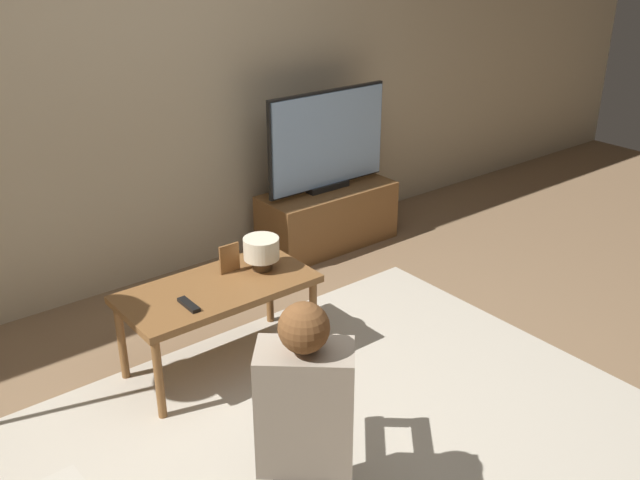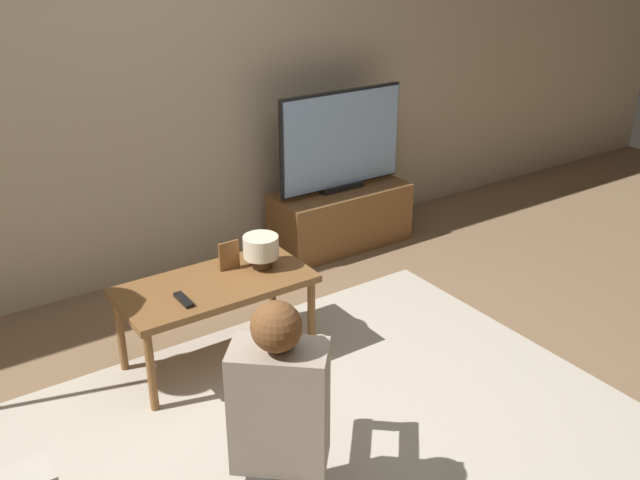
{
  "view_description": "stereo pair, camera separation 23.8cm",
  "coord_description": "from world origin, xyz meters",
  "px_view_note": "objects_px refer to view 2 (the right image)",
  "views": [
    {
      "loc": [
        -1.61,
        -1.91,
        2.08
      ],
      "look_at": [
        0.42,
        0.67,
        0.59
      ],
      "focal_mm": 40.0,
      "sensor_mm": 36.0,
      "label": 1
    },
    {
      "loc": [
        -1.42,
        -2.05,
        2.08
      ],
      "look_at": [
        0.42,
        0.67,
        0.59
      ],
      "focal_mm": 40.0,
      "sensor_mm": 36.0,
      "label": 2
    }
  ],
  "objects_px": {
    "tv": "(341,141)",
    "coffee_table": "(216,291)",
    "table_lamp": "(261,249)",
    "person_kneeling": "(279,421)"
  },
  "relations": [
    {
      "from": "tv",
      "to": "coffee_table",
      "type": "relative_size",
      "value": 0.99
    },
    {
      "from": "person_kneeling",
      "to": "table_lamp",
      "type": "height_order",
      "value": "person_kneeling"
    },
    {
      "from": "coffee_table",
      "to": "person_kneeling",
      "type": "height_order",
      "value": "person_kneeling"
    },
    {
      "from": "tv",
      "to": "table_lamp",
      "type": "bearing_deg",
      "value": -143.1
    },
    {
      "from": "coffee_table",
      "to": "person_kneeling",
      "type": "distance_m",
      "value": 1.11
    },
    {
      "from": "person_kneeling",
      "to": "tv",
      "type": "bearing_deg",
      "value": -89.95
    },
    {
      "from": "person_kneeling",
      "to": "coffee_table",
      "type": "bearing_deg",
      "value": -64.0
    },
    {
      "from": "coffee_table",
      "to": "person_kneeling",
      "type": "bearing_deg",
      "value": -104.8
    },
    {
      "from": "coffee_table",
      "to": "table_lamp",
      "type": "height_order",
      "value": "table_lamp"
    },
    {
      "from": "table_lamp",
      "to": "coffee_table",
      "type": "bearing_deg",
      "value": -176.99
    }
  ]
}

